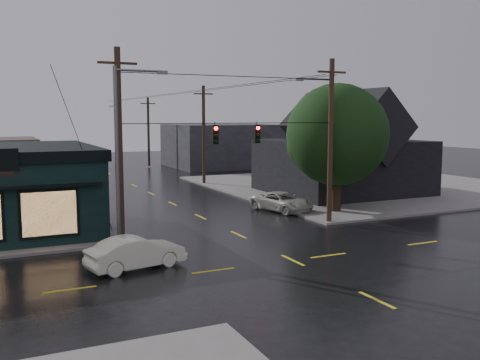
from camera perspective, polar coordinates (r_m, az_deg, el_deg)
name	(u,v)px	position (r m, az deg, el deg)	size (l,w,h in m)	color
ground_plane	(293,260)	(25.31, 5.64, -8.52)	(160.00, 160.00, 0.00)	black
sidewalk_ne	(365,185)	(52.72, 13.23, -0.57)	(28.00, 28.00, 0.15)	slate
ne_building	(342,142)	(46.95, 10.84, 3.99)	(12.60, 11.60, 8.75)	black
corner_tree	(337,135)	(37.27, 10.33, 4.76)	(7.02, 7.02, 8.80)	black
utility_pole_nw	(122,244)	(28.89, -12.46, -6.72)	(2.00, 0.32, 10.15)	#312215
utility_pole_ne	(329,223)	(34.07, 9.46, -4.59)	(2.00, 0.32, 10.15)	#312215
utility_pole_far_a	(204,184)	(52.95, -3.85, -0.46)	(2.00, 0.32, 9.65)	#312215
utility_pole_far_b	(149,167)	(71.84, -9.67, 1.37)	(2.00, 0.32, 9.15)	#312215
utility_pole_far_c	(116,157)	(91.21, -13.04, 2.43)	(2.00, 0.32, 9.15)	#312215
span_signal_assembly	(236,134)	(30.24, -0.41, 4.95)	(13.00, 0.48, 1.23)	black
streetlight_nw	(119,248)	(28.16, -12.74, -7.08)	(5.40, 0.30, 9.15)	slate
streetlight_ne	(329,221)	(34.91, 9.48, -4.32)	(5.40, 0.30, 9.15)	slate
bg_building_east	(224,145)	(71.97, -1.74, 3.71)	(14.00, 12.00, 5.60)	black
sedan_cream	(136,253)	(24.14, -11.01, -7.61)	(1.52, 4.36, 1.44)	white
suv_silver	(282,202)	(37.91, 4.50, -2.33)	(2.24, 4.86, 1.35)	#B8B8AA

